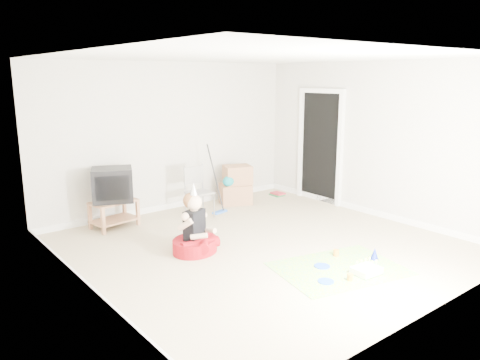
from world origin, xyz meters
TOP-DOWN VIEW (x-y plane):
  - ground at (0.00, 0.00)m, footprint 5.00×5.00m
  - doorway_recess at (2.48, 1.20)m, footprint 0.02×0.90m
  - tv_stand at (-1.30, 2.10)m, footprint 0.76×0.54m
  - crt_tv at (-1.30, 2.10)m, footprint 0.76×0.71m
  - folding_chair at (0.07, 1.72)m, footprint 0.40×0.38m
  - cardboard_boxes at (1.09, 2.02)m, footprint 0.70×0.62m
  - floor_mop at (0.48, 1.70)m, footprint 0.31×0.39m
  - book_pile at (2.11, 1.97)m, footprint 0.22×0.28m
  - seated_woman at (-0.89, 0.40)m, footprint 0.89×0.89m
  - party_mat at (0.21, -1.21)m, footprint 1.76×1.44m
  - birthday_cake at (0.33, -1.52)m, footprint 0.34×0.28m
  - blue_plate_near at (0.08, -1.04)m, footprint 0.22×0.22m
  - blue_plate_far at (-0.22, -1.37)m, footprint 0.25×0.25m
  - orange_cup_near at (0.50, -0.91)m, footprint 0.08×0.08m
  - orange_cup_far at (0.03, -1.52)m, footprint 0.10×0.10m
  - blue_party_hat at (0.80, -1.30)m, footprint 0.11×0.11m

SIDE VIEW (x-z plane):
  - ground at x=0.00m, z-range 0.00..0.00m
  - party_mat at x=0.21m, z-range 0.00..0.01m
  - blue_plate_far at x=-0.22m, z-range 0.01..0.02m
  - blue_plate_near at x=0.08m, z-range 0.01..0.02m
  - book_pile at x=2.11m, z-range 0.00..0.06m
  - birthday_cake at x=0.33m, z-range -0.03..0.12m
  - orange_cup_far at x=0.03m, z-range 0.01..0.09m
  - orange_cup_near at x=0.50m, z-range 0.01..0.09m
  - blue_party_hat at x=0.80m, z-range 0.01..0.16m
  - seated_woman at x=-0.89m, z-range -0.27..0.70m
  - tv_stand at x=-1.30m, z-range 0.04..0.48m
  - floor_mop at x=0.48m, z-range -0.33..0.85m
  - cardboard_boxes at x=1.09m, z-range -0.01..0.70m
  - folding_chair at x=0.07m, z-range -0.01..0.87m
  - crt_tv at x=-1.30m, z-range 0.43..0.96m
  - doorway_recess at x=2.48m, z-range 0.00..2.05m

